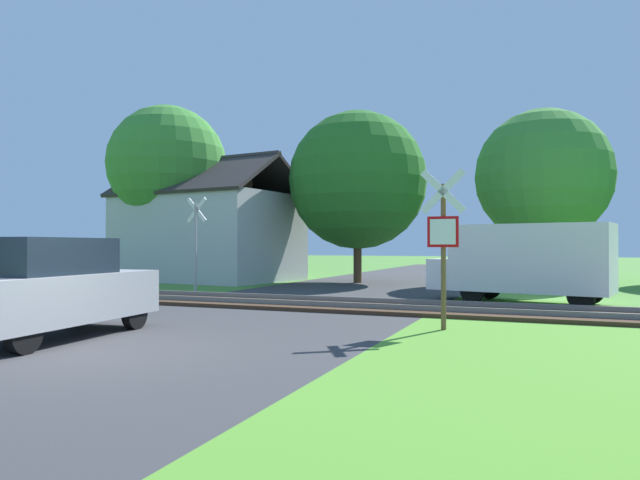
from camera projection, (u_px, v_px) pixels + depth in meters
name	position (u px, v px, depth m)	size (l,w,h in m)	color
ground_plane	(78.00, 355.00, 8.58)	(160.00, 160.00, 0.00)	#4C8433
road_asphalt	(162.00, 335.00, 10.44)	(7.87, 80.00, 0.01)	#38383A
grass_verge	(601.00, 471.00, 4.15)	(6.00, 20.00, 0.01)	#54912D
rail_track	(290.00, 303.00, 15.61)	(60.00, 2.60, 0.22)	#422D1E
stop_sign_near	(443.00, 238.00, 11.07)	(0.88, 0.15, 3.13)	brown
crossing_sign_far	(196.00, 238.00, 19.42)	(0.87, 0.18, 3.29)	#9E9EA5
house	(209.00, 235.00, 26.92)	(8.69, 6.88, 5.82)	#B7B7BC
tree_center	(358.00, 180.00, 25.07)	(6.07, 6.07, 7.55)	#513823
tree_left	(167.00, 165.00, 26.98)	(5.55, 5.55, 8.25)	#513823
tree_right	(543.00, 176.00, 23.97)	(5.61, 5.61, 7.38)	#513823
mail_truck	(525.00, 260.00, 16.21)	(5.18, 2.84, 2.24)	white
parked_car	(52.00, 288.00, 10.05)	(1.92, 4.10, 1.78)	#99999E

